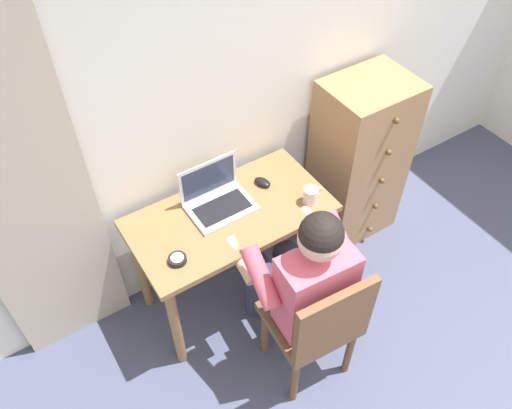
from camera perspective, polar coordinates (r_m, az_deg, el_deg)
wall_back at (r=2.83m, az=1.46°, el=14.41°), size 4.80×0.05×2.50m
curtain_panel at (r=2.55m, az=-23.89°, el=0.13°), size 0.59×0.03×2.14m
desk at (r=2.83m, az=-2.80°, el=-2.69°), size 1.07×0.56×0.74m
dresser at (r=3.35m, az=11.18°, el=4.77°), size 0.52×0.44×1.13m
chair at (r=2.64m, az=6.83°, el=-12.78°), size 0.45×0.43×0.89m
person_seated at (r=2.57m, az=4.91°, el=-7.67°), size 0.55×0.60×1.21m
laptop at (r=2.75m, az=-4.32°, el=0.78°), size 0.34×0.25×0.24m
computer_mouse at (r=2.88m, az=0.72°, el=2.46°), size 0.09×0.11×0.03m
desk_clock at (r=2.55m, az=-8.61°, el=-5.98°), size 0.09×0.09×0.03m
coffee_mug at (r=2.78m, az=6.05°, el=1.01°), size 0.12×0.08×0.09m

